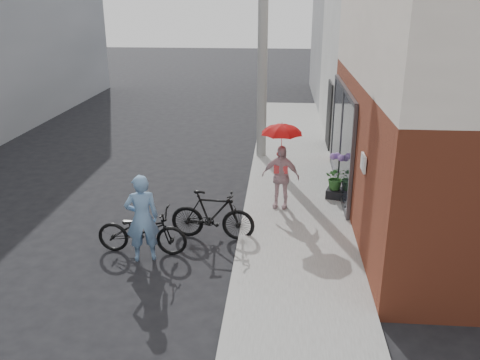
# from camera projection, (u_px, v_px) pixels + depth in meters

# --- Properties ---
(ground) EXTENTS (80.00, 80.00, 0.00)m
(ground) POSITION_uv_depth(u_px,v_px,m) (191.00, 252.00, 9.79)
(ground) COLOR black
(ground) RESTS_ON ground
(sidewalk) EXTENTS (2.20, 24.00, 0.12)m
(sidewalk) POSITION_uv_depth(u_px,v_px,m) (298.00, 211.00, 11.48)
(sidewalk) COLOR gray
(sidewalk) RESTS_ON ground
(curb) EXTENTS (0.12, 24.00, 0.12)m
(curb) POSITION_uv_depth(u_px,v_px,m) (247.00, 209.00, 11.57)
(curb) COLOR #9E9E99
(curb) RESTS_ON ground
(plaster_building) EXTENTS (8.00, 6.00, 7.00)m
(plaster_building) POSITION_uv_depth(u_px,v_px,m) (454.00, 33.00, 16.47)
(plaster_building) COLOR silver
(plaster_building) RESTS_ON ground
(east_building_far) EXTENTS (8.00, 8.00, 7.00)m
(east_building_far) POSITION_uv_depth(u_px,v_px,m) (406.00, 22.00, 23.03)
(east_building_far) COLOR gray
(east_building_far) RESTS_ON ground
(utility_pole) EXTENTS (0.28, 0.28, 7.00)m
(utility_pole) POSITION_uv_depth(u_px,v_px,m) (263.00, 39.00, 14.13)
(utility_pole) COLOR #9E9E99
(utility_pole) RESTS_ON ground
(officer) EXTENTS (0.70, 0.56, 1.67)m
(officer) POSITION_uv_depth(u_px,v_px,m) (142.00, 218.00, 9.23)
(officer) COLOR #6990BA
(officer) RESTS_ON ground
(bike_left) EXTENTS (1.76, 0.69, 0.91)m
(bike_left) POSITION_uv_depth(u_px,v_px,m) (142.00, 231.00, 9.61)
(bike_left) COLOR black
(bike_left) RESTS_ON ground
(bike_right) EXTENTS (1.74, 0.62, 1.03)m
(bike_right) POSITION_uv_depth(u_px,v_px,m) (213.00, 215.00, 10.16)
(bike_right) COLOR black
(bike_right) RESTS_ON ground
(kimono_woman) EXTENTS (0.89, 0.49, 1.44)m
(kimono_woman) POSITION_uv_depth(u_px,v_px,m) (281.00, 177.00, 11.33)
(kimono_woman) COLOR beige
(kimono_woman) RESTS_ON sidewalk
(parasol) EXTENTS (0.87, 0.87, 0.77)m
(parasol) POSITION_uv_depth(u_px,v_px,m) (282.00, 128.00, 10.95)
(parasol) COLOR red
(parasol) RESTS_ON kimono_woman
(planter) EXTENTS (0.49, 0.49, 0.21)m
(planter) POSITION_uv_depth(u_px,v_px,m) (335.00, 193.00, 12.06)
(planter) COLOR black
(planter) RESTS_ON sidewalk
(potted_plant) EXTENTS (0.51, 0.44, 0.57)m
(potted_plant) POSITION_uv_depth(u_px,v_px,m) (336.00, 178.00, 11.93)
(potted_plant) COLOR #2B5D25
(potted_plant) RESTS_ON planter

